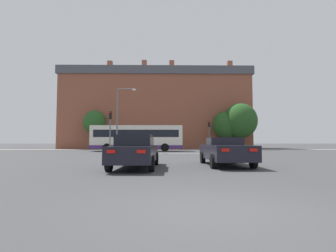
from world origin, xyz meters
The scene contains 15 objects.
ground_plane centered at (0.00, 0.00, 0.00)m, with size 400.00×400.00×0.00m, color #3D3D3F.
stop_line_strip centered at (0.00, 22.56, 0.00)m, with size 9.55×0.30×0.01m, color silver.
far_pavement centered at (0.00, 36.55, 0.01)m, with size 70.61×2.50×0.01m, color gray.
brick_civic_building centered at (-2.39, 45.85, 7.29)m, with size 34.43×11.57×16.51m.
car_saloon_left centered at (-2.19, 7.42, 0.76)m, with size 2.01×4.93×1.47m.
car_roadster_right centered at (2.14, 8.60, 0.71)m, with size 2.02×4.89×1.39m.
bus_crossing_lead centered at (-4.30, 28.78, 1.73)m, with size 11.36×2.73×3.22m.
traffic_light_far_right centered at (6.16, 36.26, 2.90)m, with size 0.26×0.31×4.32m.
traffic_light_near_left centered at (-6.47, 22.63, 2.91)m, with size 0.26×0.31×4.34m.
street_lamp_junction centered at (-5.85, 25.25, 4.52)m, with size 2.25×0.36×7.39m.
pedestrian_waiting centered at (1.84, 36.78, 1.07)m, with size 0.42×0.45×1.81m.
pedestrian_walking_east centered at (-4.43, 37.05, 0.93)m, with size 0.40×0.45×1.59m.
tree_by_building centered at (9.25, 38.46, 3.98)m, with size 4.27×4.27×6.24m.
tree_kerbside centered at (11.58, 37.92, 4.64)m, with size 5.43×5.43×7.49m.
tree_distant centered at (-12.48, 39.24, 4.48)m, with size 3.72×3.72×6.45m.
Camera 1 is at (-0.90, -4.45, 1.16)m, focal length 28.00 mm.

